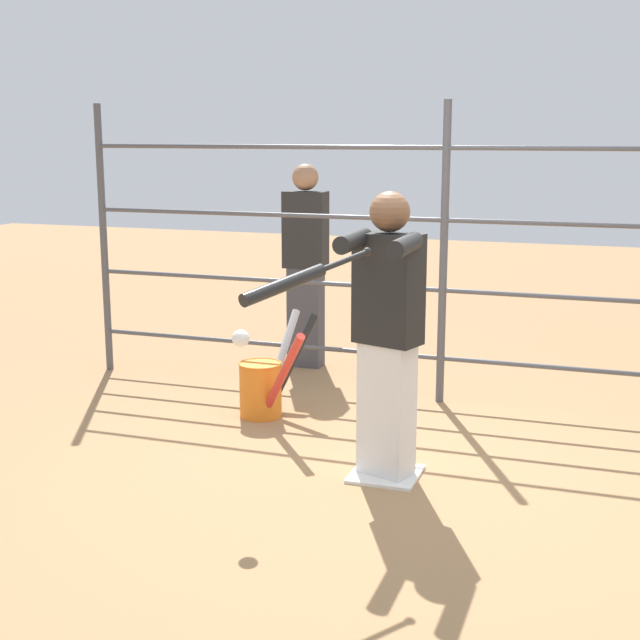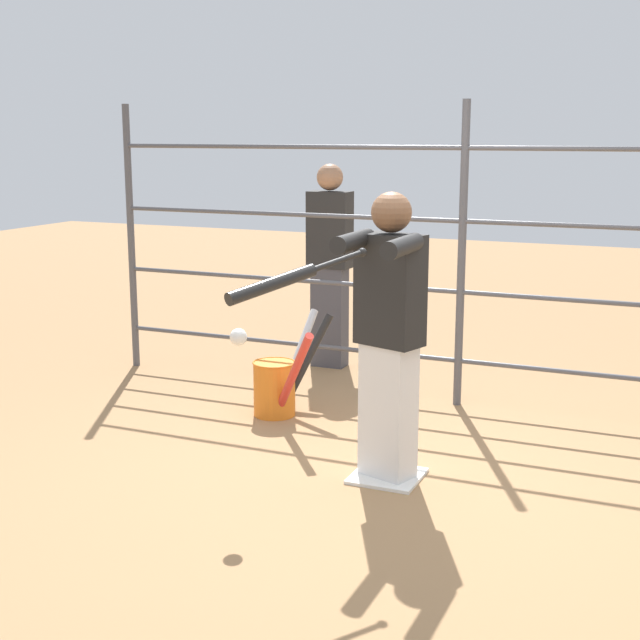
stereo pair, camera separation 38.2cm
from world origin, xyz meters
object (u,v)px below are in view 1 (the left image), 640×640
object	(u,v)px
baseball_bat_swinging	(295,280)
bystander_behind_fence	(306,263)
bat_bucket	(265,385)
softball_in_flight	(241,338)
batter	(387,327)

from	to	relation	value
baseball_bat_swinging	bystander_behind_fence	xyz separation A→B (m)	(1.11, -3.20, -0.40)
bat_bucket	softball_in_flight	bearing A→B (deg)	107.73
baseball_bat_swinging	bat_bucket	world-z (taller)	baseball_bat_swinging
softball_in_flight	bystander_behind_fence	xyz separation A→B (m)	(0.66, -2.85, -0.00)
softball_in_flight	batter	bearing A→B (deg)	-140.30
bat_bucket	bystander_behind_fence	bearing A→B (deg)	-81.70
softball_in_flight	bystander_behind_fence	world-z (taller)	bystander_behind_fence
batter	bat_bucket	xyz separation A→B (m)	(1.13, -0.85, -0.68)
bystander_behind_fence	batter	bearing A→B (deg)	120.23
softball_in_flight	bat_bucket	distance (m)	1.63
softball_in_flight	bat_bucket	size ratio (longest dim) A/B	0.09
baseball_bat_swinging	bat_bucket	xyz separation A→B (m)	(0.90, -1.76, -1.09)
batter	bystander_behind_fence	xyz separation A→B (m)	(1.34, -2.29, 0.00)
batter	bystander_behind_fence	world-z (taller)	bystander_behind_fence
batter	softball_in_flight	size ratio (longest dim) A/B	17.69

